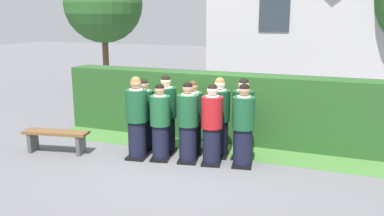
{
  "coord_description": "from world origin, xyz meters",
  "views": [
    {
      "loc": [
        2.87,
        -7.14,
        2.86
      ],
      "look_at": [
        0.0,
        0.25,
        1.05
      ],
      "focal_mm": 37.99,
      "sensor_mm": 36.0,
      "label": 1
    }
  ],
  "objects_px": {
    "student_front_row_1": "(160,124)",
    "student_rear_row_2": "(193,119)",
    "wooden_bench": "(56,137)",
    "student_rear_row_1": "(166,116)",
    "student_rear_row_3": "(219,119)",
    "student_front_row_0": "(137,120)",
    "student_front_row_4": "(243,127)",
    "student_front_row_2": "(188,124)",
    "student_in_red_blazer": "(212,126)",
    "student_rear_row_0": "(145,117)",
    "student_rear_row_4": "(243,120)"
  },
  "relations": [
    {
      "from": "student_front_row_0",
      "to": "student_front_row_4",
      "type": "bearing_deg",
      "value": 8.82
    },
    {
      "from": "student_front_row_2",
      "to": "student_rear_row_2",
      "type": "xyz_separation_m",
      "value": [
        -0.08,
        0.49,
        -0.03
      ]
    },
    {
      "from": "student_rear_row_1",
      "to": "student_rear_row_3",
      "type": "relative_size",
      "value": 1.01
    },
    {
      "from": "student_in_red_blazer",
      "to": "student_rear_row_2",
      "type": "xyz_separation_m",
      "value": [
        -0.56,
        0.44,
        -0.02
      ]
    },
    {
      "from": "student_front_row_4",
      "to": "student_rear_row_1",
      "type": "relative_size",
      "value": 0.97
    },
    {
      "from": "student_front_row_0",
      "to": "student_rear_row_4",
      "type": "bearing_deg",
      "value": 21.45
    },
    {
      "from": "student_front_row_0",
      "to": "student_rear_row_1",
      "type": "distance_m",
      "value": 0.67
    },
    {
      "from": "student_front_row_1",
      "to": "student_rear_row_2",
      "type": "xyz_separation_m",
      "value": [
        0.48,
        0.58,
        -0.0
      ]
    },
    {
      "from": "student_in_red_blazer",
      "to": "student_rear_row_4",
      "type": "xyz_separation_m",
      "value": [
        0.47,
        0.56,
        0.03
      ]
    },
    {
      "from": "student_rear_row_1",
      "to": "student_rear_row_3",
      "type": "height_order",
      "value": "student_rear_row_1"
    },
    {
      "from": "student_front_row_1",
      "to": "wooden_bench",
      "type": "height_order",
      "value": "student_front_row_1"
    },
    {
      "from": "wooden_bench",
      "to": "student_front_row_2",
      "type": "bearing_deg",
      "value": 10.64
    },
    {
      "from": "wooden_bench",
      "to": "student_rear_row_4",
      "type": "bearing_deg",
      "value": 16.89
    },
    {
      "from": "student_front_row_4",
      "to": "student_rear_row_2",
      "type": "xyz_separation_m",
      "value": [
        -1.16,
        0.33,
        -0.03
      ]
    },
    {
      "from": "student_front_row_2",
      "to": "student_in_red_blazer",
      "type": "height_order",
      "value": "student_front_row_2"
    },
    {
      "from": "wooden_bench",
      "to": "student_rear_row_0",
      "type": "bearing_deg",
      "value": 25.98
    },
    {
      "from": "student_rear_row_1",
      "to": "student_rear_row_2",
      "type": "distance_m",
      "value": 0.57
    },
    {
      "from": "student_rear_row_0",
      "to": "student_rear_row_4",
      "type": "xyz_separation_m",
      "value": [
        2.06,
        0.32,
        0.04
      ]
    },
    {
      "from": "student_front_row_0",
      "to": "student_rear_row_4",
      "type": "relative_size",
      "value": 1.02
    },
    {
      "from": "student_in_red_blazer",
      "to": "student_rear_row_2",
      "type": "bearing_deg",
      "value": 142.11
    },
    {
      "from": "student_in_red_blazer",
      "to": "student_rear_row_1",
      "type": "height_order",
      "value": "student_rear_row_1"
    },
    {
      "from": "student_front_row_0",
      "to": "student_rear_row_1",
      "type": "relative_size",
      "value": 1.01
    },
    {
      "from": "student_rear_row_4",
      "to": "student_rear_row_0",
      "type": "bearing_deg",
      "value": -171.29
    },
    {
      "from": "student_in_red_blazer",
      "to": "student_rear_row_0",
      "type": "height_order",
      "value": "student_in_red_blazer"
    },
    {
      "from": "student_rear_row_0",
      "to": "student_rear_row_2",
      "type": "relative_size",
      "value": 1.0
    },
    {
      "from": "student_front_row_0",
      "to": "student_rear_row_1",
      "type": "height_order",
      "value": "student_front_row_0"
    },
    {
      "from": "student_rear_row_3",
      "to": "wooden_bench",
      "type": "height_order",
      "value": "student_rear_row_3"
    },
    {
      "from": "student_front_row_2",
      "to": "student_rear_row_3",
      "type": "distance_m",
      "value": 0.72
    },
    {
      "from": "student_rear_row_1",
      "to": "student_rear_row_3",
      "type": "bearing_deg",
      "value": 9.23
    },
    {
      "from": "student_front_row_2",
      "to": "student_rear_row_4",
      "type": "bearing_deg",
      "value": 32.81
    },
    {
      "from": "student_in_red_blazer",
      "to": "student_front_row_4",
      "type": "relative_size",
      "value": 0.99
    },
    {
      "from": "student_front_row_1",
      "to": "wooden_bench",
      "type": "xyz_separation_m",
      "value": [
        -2.24,
        -0.43,
        -0.39
      ]
    },
    {
      "from": "student_front_row_2",
      "to": "student_rear_row_3",
      "type": "bearing_deg",
      "value": 47.84
    },
    {
      "from": "student_in_red_blazer",
      "to": "student_rear_row_1",
      "type": "relative_size",
      "value": 0.96
    },
    {
      "from": "student_rear_row_2",
      "to": "student_in_red_blazer",
      "type": "bearing_deg",
      "value": -37.89
    },
    {
      "from": "student_in_red_blazer",
      "to": "student_front_row_4",
      "type": "distance_m",
      "value": 0.6
    },
    {
      "from": "student_rear_row_3",
      "to": "student_front_row_1",
      "type": "bearing_deg",
      "value": -149.08
    },
    {
      "from": "student_rear_row_0",
      "to": "student_rear_row_3",
      "type": "distance_m",
      "value": 1.61
    },
    {
      "from": "wooden_bench",
      "to": "student_rear_row_2",
      "type": "bearing_deg",
      "value": 20.45
    },
    {
      "from": "student_rear_row_1",
      "to": "student_rear_row_4",
      "type": "relative_size",
      "value": 1.01
    },
    {
      "from": "student_front_row_1",
      "to": "wooden_bench",
      "type": "distance_m",
      "value": 2.32
    },
    {
      "from": "student_front_row_4",
      "to": "student_rear_row_3",
      "type": "distance_m",
      "value": 0.7
    },
    {
      "from": "student_front_row_1",
      "to": "student_rear_row_2",
      "type": "bearing_deg",
      "value": 50.51
    },
    {
      "from": "student_rear_row_0",
      "to": "student_in_red_blazer",
      "type": "bearing_deg",
      "value": -8.84
    },
    {
      "from": "student_rear_row_1",
      "to": "wooden_bench",
      "type": "distance_m",
      "value": 2.38
    },
    {
      "from": "student_front_row_4",
      "to": "wooden_bench",
      "type": "height_order",
      "value": "student_front_row_4"
    },
    {
      "from": "student_front_row_2",
      "to": "student_in_red_blazer",
      "type": "relative_size",
      "value": 1.01
    },
    {
      "from": "student_front_row_1",
      "to": "student_rear_row_1",
      "type": "relative_size",
      "value": 0.94
    },
    {
      "from": "student_in_red_blazer",
      "to": "student_rear_row_3",
      "type": "relative_size",
      "value": 0.97
    },
    {
      "from": "student_front_row_1",
      "to": "student_rear_row_0",
      "type": "xyz_separation_m",
      "value": [
        -0.55,
        0.39,
        0.0
      ]
    }
  ]
}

